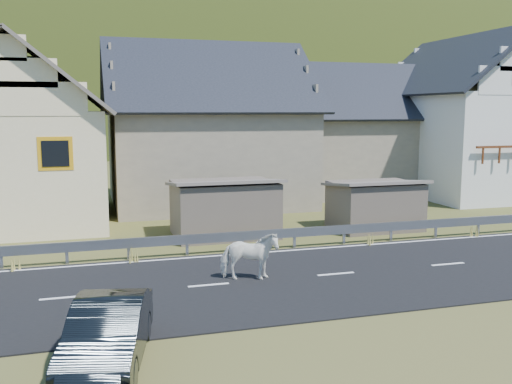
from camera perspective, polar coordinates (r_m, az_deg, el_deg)
name	(u,v)px	position (r m, az deg, el deg)	size (l,w,h in m)	color
ground	(336,275)	(17.94, 7.98, -8.25)	(160.00, 160.00, 0.00)	#3D4618
road	(336,275)	(17.93, 7.98, -8.19)	(60.00, 7.00, 0.04)	black
lane_markings	(336,274)	(17.92, 7.99, -8.11)	(60.00, 6.60, 0.01)	silver
guardrail	(295,233)	(21.10, 3.88, -4.12)	(28.10, 0.09, 0.75)	#93969B
shed_left	(224,209)	(23.08, -3.21, -1.68)	(4.30, 3.30, 2.40)	#6A5E4F
shed_right	(375,206)	(24.92, 11.78, -1.34)	(3.80, 2.90, 2.20)	#6A5E4F
house_cream	(22,126)	(27.80, -22.38, 6.14)	(7.80, 9.80, 8.30)	beige
house_stone_a	(206,118)	(31.26, -5.06, 7.38)	(10.80, 9.80, 8.90)	gray
house_stone_b	(356,123)	(36.44, 10.02, 6.77)	(9.80, 8.80, 8.10)	gray
house_white	(470,110)	(37.02, 20.58, 7.68)	(8.80, 10.80, 9.70)	silver
mountain	(127,185)	(197.62, -12.75, 0.68)	(440.00, 280.00, 260.00)	#22300F
horse	(249,256)	(16.99, -0.69, -6.42)	(1.72, 0.78, 1.45)	white
car	(108,333)	(12.02, -14.59, -13.51)	(1.39, 3.98, 1.31)	black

